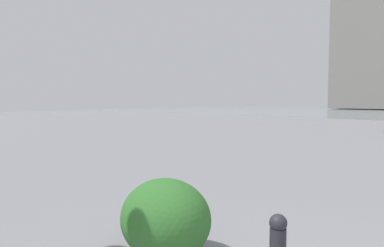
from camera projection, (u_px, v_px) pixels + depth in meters
The scene contains 1 object.
shrub_low at pixel (166, 219), 3.38m from camera, with size 0.89×0.80×0.75m.
Camera 1 is at (-0.08, 1.38, 1.50)m, focal length 33.95 mm.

